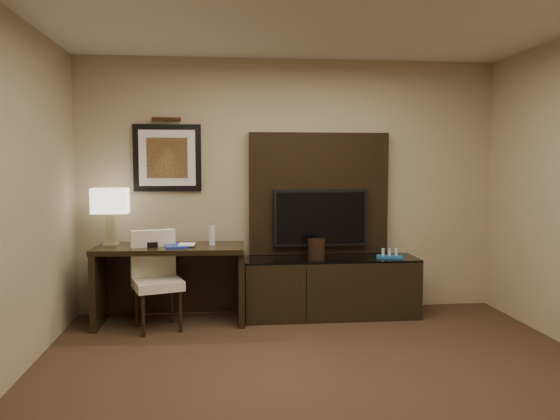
{
  "coord_description": "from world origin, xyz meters",
  "views": [
    {
      "loc": [
        -0.75,
        -3.34,
        1.59
      ],
      "look_at": [
        -0.19,
        1.8,
        1.15
      ],
      "focal_mm": 35.0,
      "sensor_mm": 36.0,
      "label": 1
    }
  ],
  "objects": [
    {
      "name": "floor",
      "position": [
        0.0,
        0.0,
        -0.01
      ],
      "size": [
        4.5,
        5.0,
        0.01
      ],
      "primitive_type": "cube",
      "color": "#352318",
      "rests_on": "ground"
    },
    {
      "name": "wall_back",
      "position": [
        0.0,
        2.5,
        1.35
      ],
      "size": [
        4.5,
        0.01,
        2.7
      ],
      "primitive_type": "cube",
      "color": "tan",
      "rests_on": "floor"
    },
    {
      "name": "desk",
      "position": [
        -1.25,
        2.1,
        0.39
      ],
      "size": [
        1.48,
        0.69,
        0.78
      ],
      "primitive_type": "cube",
      "rotation": [
        0.0,
        0.0,
        -0.05
      ],
      "color": "black",
      "rests_on": "floor"
    },
    {
      "name": "credenza",
      "position": [
        0.38,
        2.15,
        0.31
      ],
      "size": [
        1.79,
        0.51,
        0.62
      ],
      "primitive_type": "cube",
      "rotation": [
        0.0,
        0.0,
        -0.01
      ],
      "color": "black",
      "rests_on": "floor"
    },
    {
      "name": "tv_wall_panel",
      "position": [
        0.3,
        2.44,
        1.27
      ],
      "size": [
        1.5,
        0.12,
        1.3
      ],
      "primitive_type": "cube",
      "color": "black",
      "rests_on": "wall_back"
    },
    {
      "name": "tv",
      "position": [
        0.3,
        2.34,
        1.02
      ],
      "size": [
        1.0,
        0.08,
        0.6
      ],
      "primitive_type": "cube",
      "color": "black",
      "rests_on": "tv_wall_panel"
    },
    {
      "name": "artwork",
      "position": [
        -1.3,
        2.48,
        1.65
      ],
      "size": [
        0.7,
        0.04,
        0.7
      ],
      "primitive_type": "cube",
      "color": "black",
      "rests_on": "wall_back"
    },
    {
      "name": "picture_light",
      "position": [
        -1.3,
        2.44,
        2.05
      ],
      "size": [
        0.04,
        0.04,
        0.3
      ],
      "primitive_type": "cylinder",
      "color": "#442915",
      "rests_on": "wall_back"
    },
    {
      "name": "desk_chair",
      "position": [
        -1.36,
        1.88,
        0.45
      ],
      "size": [
        0.57,
        0.61,
        0.9
      ],
      "primitive_type": null,
      "rotation": [
        0.0,
        0.0,
        0.32
      ],
      "color": "#EFE4C8",
      "rests_on": "floor"
    },
    {
      "name": "table_lamp",
      "position": [
        -1.84,
        2.21,
        1.07
      ],
      "size": [
        0.39,
        0.27,
        0.59
      ],
      "primitive_type": null,
      "rotation": [
        0.0,
        0.0,
        -0.18
      ],
      "color": "#958A5D",
      "rests_on": "desk"
    },
    {
      "name": "desk_phone",
      "position": [
        -1.45,
        2.09,
        0.82
      ],
      "size": [
        0.19,
        0.17,
        0.09
      ],
      "primitive_type": null,
      "rotation": [
        0.0,
        0.0,
        -0.05
      ],
      "color": "black",
      "rests_on": "desk"
    },
    {
      "name": "blue_folder",
      "position": [
        -1.18,
        2.04,
        0.79
      ],
      "size": [
        0.25,
        0.32,
        0.02
      ],
      "primitive_type": "cube",
      "rotation": [
        0.0,
        0.0,
        0.12
      ],
      "color": "navy",
      "rests_on": "desk"
    },
    {
      "name": "book",
      "position": [
        -1.17,
        2.07,
        0.89
      ],
      "size": [
        0.16,
        0.02,
        0.22
      ],
      "primitive_type": "imported",
      "rotation": [
        0.0,
        0.0,
        -0.01
      ],
      "color": "tan",
      "rests_on": "desk"
    },
    {
      "name": "water_bottle",
      "position": [
        -0.84,
        2.11,
        0.87
      ],
      "size": [
        0.07,
        0.07,
        0.19
      ],
      "primitive_type": "cylinder",
      "rotation": [
        0.0,
        0.0,
        -0.18
      ],
      "color": "silver",
      "rests_on": "desk"
    },
    {
      "name": "ice_bucket",
      "position": [
        0.22,
        2.11,
        0.72
      ],
      "size": [
        0.23,
        0.23,
        0.21
      ],
      "primitive_type": "cylinder",
      "rotation": [
        0.0,
        0.0,
        0.31
      ],
      "color": "black",
      "rests_on": "credenza"
    },
    {
      "name": "minibar_tray",
      "position": [
        0.99,
        2.1,
        0.66
      ],
      "size": [
        0.3,
        0.23,
        0.1
      ],
      "primitive_type": null,
      "rotation": [
        0.0,
        0.0,
        -0.29
      ],
      "color": "#185A9C",
      "rests_on": "credenza"
    }
  ]
}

